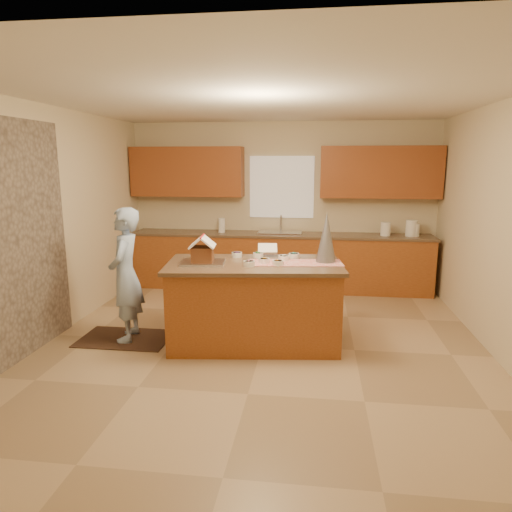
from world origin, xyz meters
name	(u,v)px	position (x,y,z in m)	size (l,w,h in m)	color
floor	(262,345)	(0.00, 0.00, 0.00)	(5.50, 5.50, 0.00)	tan
ceiling	(263,98)	(0.00, 0.00, 2.70)	(5.50, 5.50, 0.00)	silver
wall_back	(282,205)	(0.00, 2.75, 1.35)	(5.50, 5.50, 0.00)	beige
wall_front	(200,305)	(0.00, -2.75, 1.35)	(5.50, 5.50, 0.00)	beige
wall_left	(48,224)	(-2.50, 0.00, 1.35)	(5.50, 5.50, 0.00)	beige
wall_right	(507,233)	(2.50, 0.00, 1.35)	(5.50, 5.50, 0.00)	beige
stone_accent	(4,245)	(-2.48, -0.80, 1.25)	(2.50, 2.50, 0.00)	gray
window_curtain	(282,187)	(0.00, 2.72, 1.65)	(1.05, 0.03, 1.00)	white
back_counter_base	(280,262)	(0.00, 2.45, 0.44)	(4.80, 0.60, 0.88)	#964F1F
back_counter_top	(280,235)	(0.00, 2.45, 0.90)	(4.85, 0.63, 0.04)	brown
upper_cabinet_left	(187,172)	(-1.55, 2.57, 1.90)	(1.85, 0.35, 0.80)	#984D20
upper_cabinet_right	(380,172)	(1.55, 2.57, 1.90)	(1.85, 0.35, 0.80)	#984D20
sink	(280,235)	(0.00, 2.45, 0.89)	(0.70, 0.45, 0.12)	silver
faucet	(281,223)	(0.00, 2.63, 1.06)	(0.03, 0.03, 0.28)	silver
island_base	(254,305)	(-0.10, 0.06, 0.45)	(1.86, 0.93, 0.91)	#964F1F
island_top	(254,265)	(-0.10, 0.06, 0.93)	(1.94, 1.01, 0.04)	brown
table_runner	(296,263)	(0.36, 0.11, 0.95)	(1.03, 0.37, 0.01)	#B1100C
baking_tray	(203,263)	(-0.66, -0.06, 0.96)	(0.47, 0.35, 0.03)	silver
cookbook	(268,248)	(0.00, 0.47, 1.04)	(0.23, 0.02, 0.19)	white
tinsel_tree	(326,237)	(0.69, 0.21, 1.23)	(0.23, 0.23, 0.57)	#ADAFB9
rug	(125,338)	(-1.63, -0.01, 0.01)	(1.05, 0.68, 0.01)	black
boy	(126,275)	(-1.58, -0.01, 0.78)	(0.56, 0.37, 1.54)	#9CB7DE
canister_a	(386,229)	(1.66, 2.45, 1.03)	(0.16, 0.16, 0.21)	white
canister_b	(411,228)	(2.05, 2.45, 1.05)	(0.18, 0.18, 0.25)	white
canister_c	(415,230)	(2.11, 2.45, 1.02)	(0.14, 0.14, 0.20)	white
paper_towel	(222,225)	(-0.96, 2.45, 1.04)	(0.11, 0.11, 0.23)	white
gingerbread_house	(203,252)	(-0.66, -0.06, 1.08)	(0.31, 0.32, 0.29)	brown
candy_bowls	(266,259)	(0.02, 0.18, 0.98)	(0.80, 0.61, 0.06)	green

